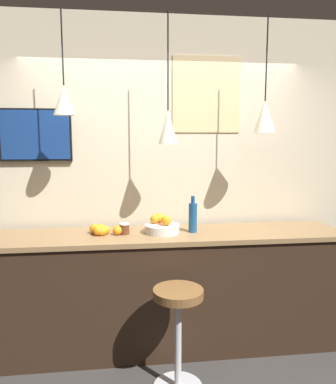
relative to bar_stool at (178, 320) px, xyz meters
The scene contains 12 objects.
back_wall 1.35m from the bar_stool, 89.94° to the left, with size 8.00×0.06×2.90m.
service_counter 0.59m from the bar_stool, 89.91° to the left, with size 3.00×0.60×1.02m.
bar_stool is the anchor object (origin of this frame).
fruit_bowl 0.81m from the bar_stool, 94.87° to the left, with size 0.29×0.29×0.16m.
orange_pile 0.97m from the bar_stool, 132.70° to the left, with size 0.27×0.15×0.09m.
juice_bottle 0.88m from the bar_stool, 70.06° to the left, with size 0.07×0.07×0.31m.
spread_jar 0.88m from the bar_stool, 121.75° to the left, with size 0.08×0.08×0.09m.
pendant_lamp_left 1.87m from the bar_stool, 144.27° to the left, with size 0.18×0.18×0.81m.
pendant_lamp_middle 1.50m from the bar_stool, 89.91° to the left, with size 0.16×0.16×1.04m.
pendant_lamp_right 1.77m from the bar_stool, 35.67° to the left, with size 0.19×0.19×0.95m.
mounted_tv 1.96m from the bar_stool, 139.92° to the left, with size 0.61×0.04×0.45m.
wall_poster 1.97m from the bar_stool, 67.25° to the left, with size 0.63×0.01×0.68m.
Camera 1 is at (-0.38, -2.39, 1.81)m, focal length 35.00 mm.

